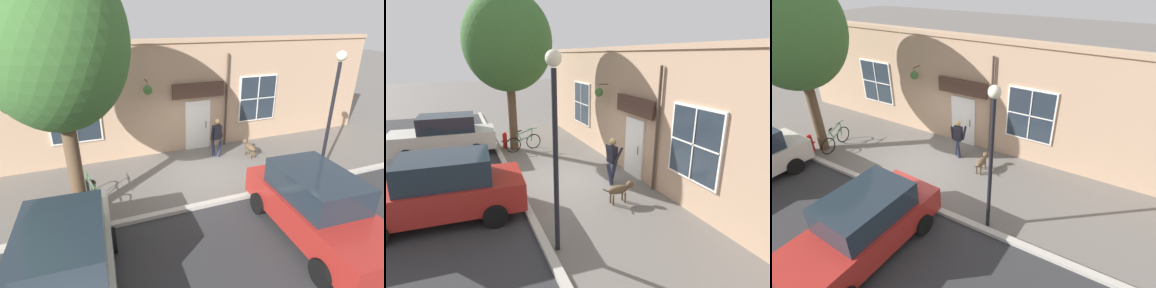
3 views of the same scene
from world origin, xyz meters
TOP-DOWN VIEW (x-y plane):
  - ground_plane at (0.00, 0.00)m, footprint 90.00×90.00m
  - curb_and_road at (5.85, 0.00)m, footprint 10.10×28.00m
  - storefront_facade at (-2.34, -0.01)m, footprint 0.95×18.00m
  - pedestrian_walking at (-1.08, 0.85)m, footprint 0.55×0.55m
  - dog_on_leash at (-0.67, 2.14)m, footprint 1.08×0.30m
  - street_tree_by_curb at (1.15, -4.49)m, footprint 3.79×3.45m
  - leaning_bicycle at (0.86, -4.01)m, footprint 1.70×0.40m
  - parked_car_mid_block at (4.14, 1.18)m, footprint 4.39×2.11m
  - street_lamp at (1.76, 3.58)m, footprint 0.32×0.32m
  - fire_hydrant at (1.60, -4.64)m, footprint 0.34×0.20m

SIDE VIEW (x-z plane):
  - ground_plane at x=0.00m, z-range 0.00..0.00m
  - curb_and_road at x=5.85m, z-range -0.04..0.08m
  - leaning_bicycle at x=0.86m, z-range -0.12..0.88m
  - fire_hydrant at x=1.60m, z-range 0.01..0.78m
  - dog_on_leash at x=-0.67m, z-range 0.10..0.75m
  - parked_car_mid_block at x=4.14m, z-range 0.00..1.75m
  - pedestrian_walking at x=-1.08m, z-range 0.15..1.75m
  - storefront_facade at x=-2.34m, z-range 0.01..4.53m
  - street_lamp at x=1.76m, z-range 0.71..5.03m
  - street_tree_by_curb at x=1.15m, z-range 1.17..7.99m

